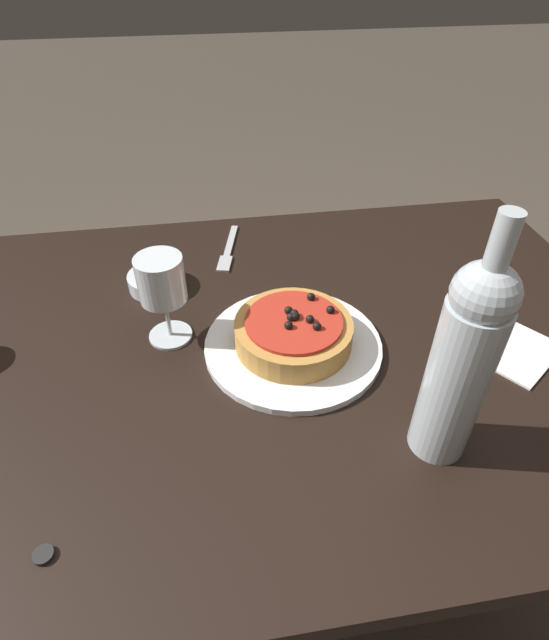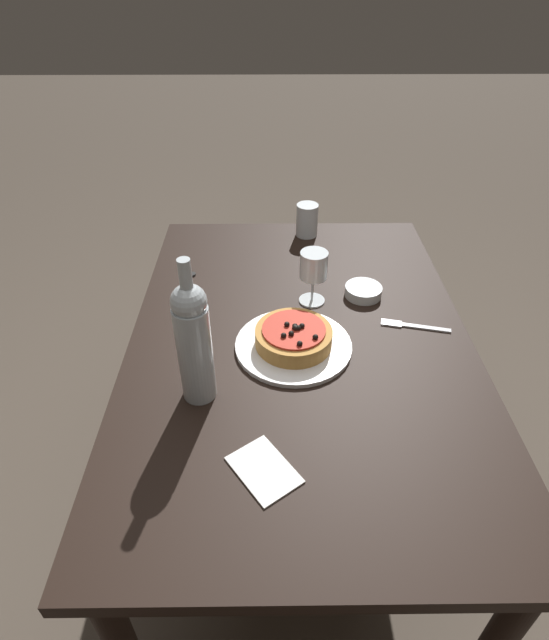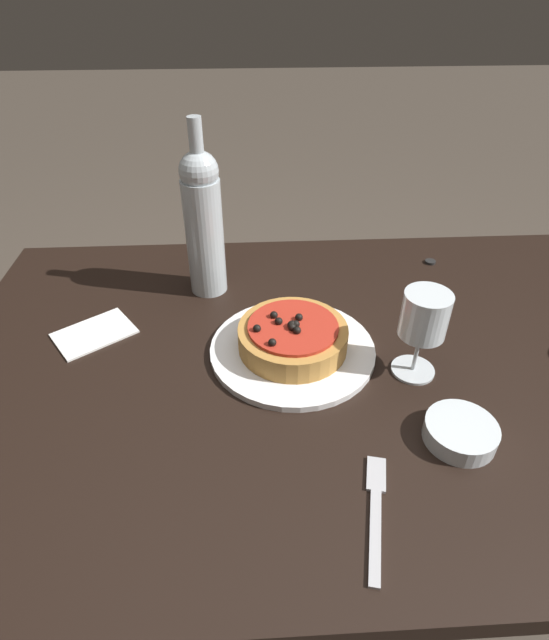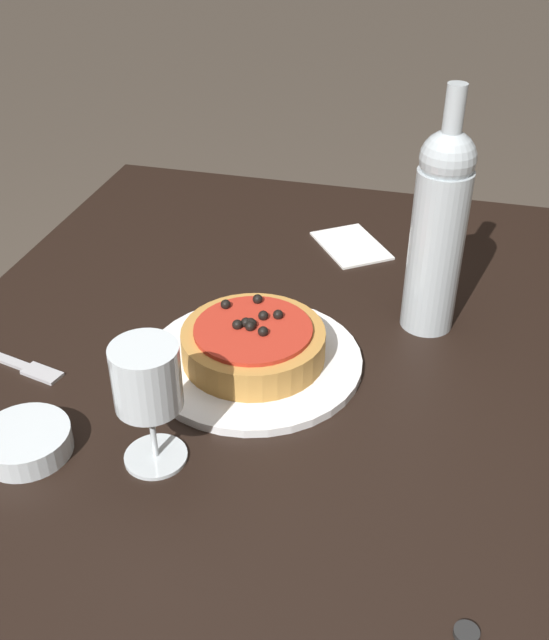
{
  "view_description": "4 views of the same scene",
  "coord_description": "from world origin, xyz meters",
  "px_view_note": "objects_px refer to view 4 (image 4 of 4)",
  "views": [
    {
      "loc": [
        -0.09,
        -0.62,
        1.33
      ],
      "look_at": [
        0.01,
        -0.01,
        0.82
      ],
      "focal_mm": 28.0,
      "sensor_mm": 36.0,
      "label": 1
    },
    {
      "loc": [
        1.0,
        -0.08,
        1.58
      ],
      "look_at": [
        -0.01,
        -0.07,
        0.81
      ],
      "focal_mm": 28.0,
      "sensor_mm": 36.0,
      "label": 2
    },
    {
      "loc": [
        0.11,
        0.66,
        1.34
      ],
      "look_at": [
        0.07,
        -0.01,
        0.84
      ],
      "focal_mm": 28.0,
      "sensor_mm": 36.0,
      "label": 3
    },
    {
      "loc": [
        -0.75,
        -0.25,
        1.38
      ],
      "look_at": [
        0.01,
        -0.06,
        0.86
      ],
      "focal_mm": 42.0,
      "sensor_mm": 36.0,
      "label": 4
    }
  ],
  "objects_px": {
    "pizza": "(253,343)",
    "wine_bottle": "(438,229)",
    "dinner_plate": "(254,361)",
    "side_bowl": "(26,442)",
    "fork": "(14,363)",
    "bottle_cap": "(466,633)",
    "dining_table": "(234,431)",
    "wine_glass": "(147,382)"
  },
  "relations": [
    {
      "from": "dinner_plate",
      "to": "side_bowl",
      "type": "height_order",
      "value": "side_bowl"
    },
    {
      "from": "dinner_plate",
      "to": "fork",
      "type": "height_order",
      "value": "dinner_plate"
    },
    {
      "from": "fork",
      "to": "bottle_cap",
      "type": "xyz_separation_m",
      "value": [
        -0.26,
        -0.62,
        0.0
      ]
    },
    {
      "from": "fork",
      "to": "wine_bottle",
      "type": "bearing_deg",
      "value": 37.46
    },
    {
      "from": "wine_glass",
      "to": "fork",
      "type": "height_order",
      "value": "wine_glass"
    },
    {
      "from": "pizza",
      "to": "bottle_cap",
      "type": "distance_m",
      "value": 0.46
    },
    {
      "from": "wine_glass",
      "to": "wine_bottle",
      "type": "bearing_deg",
      "value": -37.73
    },
    {
      "from": "dinner_plate",
      "to": "fork",
      "type": "distance_m",
      "value": 0.33
    },
    {
      "from": "pizza",
      "to": "wine_bottle",
      "type": "bearing_deg",
      "value": -53.98
    },
    {
      "from": "wine_glass",
      "to": "bottle_cap",
      "type": "bearing_deg",
      "value": -111.59
    },
    {
      "from": "dining_table",
      "to": "bottle_cap",
      "type": "distance_m",
      "value": 0.45
    },
    {
      "from": "wine_glass",
      "to": "wine_bottle",
      "type": "xyz_separation_m",
      "value": [
        0.36,
        -0.28,
        0.04
      ]
    },
    {
      "from": "pizza",
      "to": "bottle_cap",
      "type": "height_order",
      "value": "pizza"
    },
    {
      "from": "pizza",
      "to": "wine_glass",
      "type": "relative_size",
      "value": 1.22
    },
    {
      "from": "pizza",
      "to": "fork",
      "type": "bearing_deg",
      "value": 104.49
    },
    {
      "from": "wine_bottle",
      "to": "fork",
      "type": "distance_m",
      "value": 0.61
    },
    {
      "from": "dinner_plate",
      "to": "wine_bottle",
      "type": "xyz_separation_m",
      "value": [
        0.16,
        -0.22,
        0.15
      ]
    },
    {
      "from": "dining_table",
      "to": "fork",
      "type": "bearing_deg",
      "value": 98.51
    },
    {
      "from": "pizza",
      "to": "bottle_cap",
      "type": "relative_size",
      "value": 8.07
    },
    {
      "from": "fork",
      "to": "side_bowl",
      "type": "bearing_deg",
      "value": -41.04
    },
    {
      "from": "pizza",
      "to": "side_bowl",
      "type": "relative_size",
      "value": 1.82
    },
    {
      "from": "side_bowl",
      "to": "fork",
      "type": "height_order",
      "value": "side_bowl"
    },
    {
      "from": "wine_bottle",
      "to": "bottle_cap",
      "type": "distance_m",
      "value": 0.53
    },
    {
      "from": "fork",
      "to": "bottle_cap",
      "type": "relative_size",
      "value": 7.6
    },
    {
      "from": "dining_table",
      "to": "bottle_cap",
      "type": "xyz_separation_m",
      "value": [
        -0.31,
        -0.32,
        0.1
      ]
    },
    {
      "from": "dining_table",
      "to": "bottle_cap",
      "type": "relative_size",
      "value": 54.7
    },
    {
      "from": "dinner_plate",
      "to": "pizza",
      "type": "height_order",
      "value": "pizza"
    },
    {
      "from": "side_bowl",
      "to": "wine_bottle",
      "type": "bearing_deg",
      "value": -47.93
    },
    {
      "from": "wine_bottle",
      "to": "dining_table",
      "type": "bearing_deg",
      "value": 129.46
    },
    {
      "from": "bottle_cap",
      "to": "wine_bottle",
      "type": "bearing_deg",
      "value": 9.0
    },
    {
      "from": "side_bowl",
      "to": "fork",
      "type": "xyz_separation_m",
      "value": [
        0.15,
        0.11,
        -0.01
      ]
    },
    {
      "from": "fork",
      "to": "dinner_plate",
      "type": "bearing_deg",
      "value": 27.69
    },
    {
      "from": "wine_glass",
      "to": "side_bowl",
      "type": "height_order",
      "value": "wine_glass"
    },
    {
      "from": "dining_table",
      "to": "side_bowl",
      "type": "xyz_separation_m",
      "value": [
        -0.19,
        0.19,
        0.11
      ]
    },
    {
      "from": "side_bowl",
      "to": "pizza",
      "type": "bearing_deg",
      "value": -42.68
    },
    {
      "from": "dinner_plate",
      "to": "pizza",
      "type": "relative_size",
      "value": 1.53
    },
    {
      "from": "bottle_cap",
      "to": "side_bowl",
      "type": "bearing_deg",
      "value": 77.22
    },
    {
      "from": "dinner_plate",
      "to": "wine_bottle",
      "type": "distance_m",
      "value": 0.31
    },
    {
      "from": "pizza",
      "to": "wine_bottle",
      "type": "relative_size",
      "value": 0.55
    },
    {
      "from": "wine_bottle",
      "to": "bottle_cap",
      "type": "xyz_separation_m",
      "value": [
        -0.51,
        -0.08,
        -0.15
      ]
    },
    {
      "from": "side_bowl",
      "to": "bottle_cap",
      "type": "distance_m",
      "value": 0.52
    },
    {
      "from": "dining_table",
      "to": "dinner_plate",
      "type": "height_order",
      "value": "dinner_plate"
    }
  ]
}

